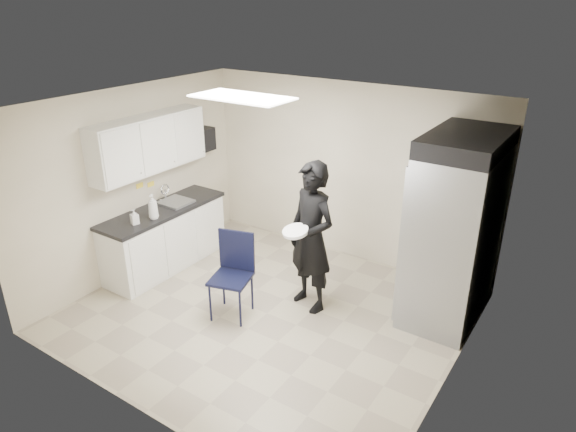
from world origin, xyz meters
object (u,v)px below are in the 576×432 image
Objects in this scene: man_tuxedo at (311,238)px; commercial_fridge at (454,236)px; folding_chair at (231,279)px; lower_counter at (165,239)px.

commercial_fridge is at bearing 45.93° from man_tuxedo.
commercial_fridge is 1.69m from man_tuxedo.
commercial_fridge is at bearing 19.24° from folding_chair.
commercial_fridge is (3.78, 1.07, 0.62)m from lower_counter.
man_tuxedo is (2.29, 0.27, 0.53)m from lower_counter.
folding_chair is at bearing -16.06° from lower_counter.
commercial_fridge reaches higher than man_tuxedo.
lower_counter is at bearing -164.12° from commercial_fridge.
commercial_fridge is at bearing 15.88° from lower_counter.
commercial_fridge is 1.10× the size of man_tuxedo.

